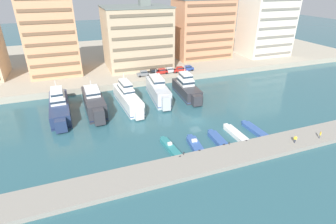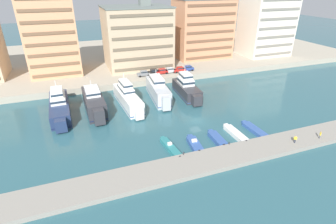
# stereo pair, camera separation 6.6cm
# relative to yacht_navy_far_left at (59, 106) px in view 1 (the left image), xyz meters

# --- Properties ---
(ground_plane) EXTENTS (400.00, 400.00, 0.00)m
(ground_plane) POSITION_rel_yacht_navy_far_left_xyz_m (30.03, -14.70, -2.19)
(ground_plane) COLOR #2D5B66
(quay_promenade) EXTENTS (180.00, 70.00, 1.92)m
(quay_promenade) POSITION_rel_yacht_navy_far_left_xyz_m (30.03, 46.59, -1.23)
(quay_promenade) COLOR #ADA38E
(quay_promenade) RESTS_ON ground
(pier_dock) EXTENTS (120.00, 6.18, 0.88)m
(pier_dock) POSITION_rel_yacht_navy_far_left_xyz_m (30.03, -30.26, -1.75)
(pier_dock) COLOR gray
(pier_dock) RESTS_ON ground
(yacht_navy_far_left) EXTENTS (4.91, 20.06, 7.88)m
(yacht_navy_far_left) POSITION_rel_yacht_navy_far_left_xyz_m (0.00, 0.00, 0.00)
(yacht_navy_far_left) COLOR navy
(yacht_navy_far_left) RESTS_ON ground
(yacht_charcoal_left) EXTENTS (4.85, 17.69, 7.38)m
(yacht_charcoal_left) POSITION_rel_yacht_navy_far_left_xyz_m (8.21, -1.09, 0.18)
(yacht_charcoal_left) COLOR #333338
(yacht_charcoal_left) RESTS_ON ground
(yacht_white_mid_left) EXTENTS (4.95, 19.39, 8.12)m
(yacht_white_mid_left) POSITION_rel_yacht_navy_far_left_xyz_m (16.85, -0.68, 0.13)
(yacht_white_mid_left) COLOR white
(yacht_white_mid_left) RESTS_ON ground
(yacht_silver_center_left) EXTENTS (5.09, 18.24, 7.71)m
(yacht_silver_center_left) POSITION_rel_yacht_navy_far_left_xyz_m (25.81, 0.89, 0.28)
(yacht_silver_center_left) COLOR silver
(yacht_silver_center_left) RESTS_ON ground
(yacht_charcoal_center) EXTENTS (5.18, 16.32, 8.17)m
(yacht_charcoal_center) POSITION_rel_yacht_navy_far_left_xyz_m (34.15, 0.08, 0.09)
(yacht_charcoal_center) COLOR #333338
(yacht_charcoal_center) RESTS_ON ground
(motorboat_teal_far_left) EXTENTS (2.18, 8.00, 1.36)m
(motorboat_teal_far_left) POSITION_rel_yacht_navy_far_left_xyz_m (20.15, -23.87, -1.74)
(motorboat_teal_far_left) COLOR teal
(motorboat_teal_far_left) RESTS_ON ground
(motorboat_blue_left) EXTENTS (2.49, 6.20, 1.44)m
(motorboat_blue_left) POSITION_rel_yacht_navy_far_left_xyz_m (25.03, -24.38, -1.68)
(motorboat_blue_left) COLOR #33569E
(motorboat_blue_left) RESTS_ON ground
(motorboat_blue_mid_left) EXTENTS (2.10, 6.38, 0.97)m
(motorboat_blue_mid_left) POSITION_rel_yacht_navy_far_left_xyz_m (30.25, -24.15, -1.70)
(motorboat_blue_mid_left) COLOR #33569E
(motorboat_blue_mid_left) RESTS_ON ground
(motorboat_white_center_left) EXTENTS (1.95, 7.87, 1.29)m
(motorboat_white_center_left) POSITION_rel_yacht_navy_far_left_xyz_m (35.01, -23.65, -1.73)
(motorboat_white_center_left) COLOR white
(motorboat_white_center_left) RESTS_ON ground
(motorboat_blue_center) EXTENTS (2.17, 7.77, 0.84)m
(motorboat_blue_center) POSITION_rel_yacht_navy_far_left_xyz_m (39.93, -23.59, -1.80)
(motorboat_blue_center) COLOR #33569E
(motorboat_blue_center) RESTS_ON ground
(car_grey_far_left) EXTENTS (4.12, 1.96, 1.80)m
(car_grey_far_left) POSITION_rel_yacht_navy_far_left_xyz_m (25.75, 15.73, 0.70)
(car_grey_far_left) COLOR slate
(car_grey_far_left) RESTS_ON quay_promenade
(car_black_left) EXTENTS (4.17, 2.05, 1.80)m
(car_black_left) POSITION_rel_yacht_navy_far_left_xyz_m (29.30, 16.17, 0.70)
(car_black_left) COLOR black
(car_black_left) RESTS_ON quay_promenade
(car_red_mid_left) EXTENTS (4.18, 2.09, 1.80)m
(car_red_mid_left) POSITION_rel_yacht_navy_far_left_xyz_m (32.06, 15.95, 0.70)
(car_red_mid_left) COLOR red
(car_red_mid_left) RESTS_ON quay_promenade
(car_silver_center_left) EXTENTS (4.12, 1.95, 1.80)m
(car_silver_center_left) POSITION_rel_yacht_navy_far_left_xyz_m (34.92, 16.07, 0.70)
(car_silver_center_left) COLOR #B7BCC1
(car_silver_center_left) RESTS_ON quay_promenade
(car_red_center) EXTENTS (4.12, 1.96, 1.80)m
(car_red_center) POSITION_rel_yacht_navy_far_left_xyz_m (38.34, 15.61, 0.70)
(car_red_center) COLOR red
(car_red_center) RESTS_ON quay_promenade
(car_blue_center_right) EXTENTS (4.13, 1.98, 1.80)m
(car_blue_center_right) POSITION_rel_yacht_navy_far_left_xyz_m (41.61, 16.02, 0.70)
(car_blue_center_right) COLOR #28428E
(car_blue_center_right) RESTS_ON quay_promenade
(apartment_block_left) EXTENTS (15.77, 16.02, 27.58)m
(apartment_block_left) POSITION_rel_yacht_navy_far_left_xyz_m (-0.44, 29.88, 12.57)
(apartment_block_left) COLOR tan
(apartment_block_left) RESTS_ON quay_promenade
(apartment_block_mid_left) EXTENTS (22.31, 18.14, 22.48)m
(apartment_block_mid_left) POSITION_rel_yacht_navy_far_left_xyz_m (27.11, 28.09, 10.01)
(apartment_block_mid_left) COLOR #C6AD89
(apartment_block_mid_left) RESTS_ON quay_promenade
(apartment_block_center_left) EXTENTS (21.78, 14.40, 24.18)m
(apartment_block_center_left) POSITION_rel_yacht_navy_far_left_xyz_m (54.69, 32.10, 10.87)
(apartment_block_center_left) COLOR tan
(apartment_block_center_left) RESTS_ON quay_promenade
(apartment_block_center) EXTENTS (19.47, 13.96, 25.91)m
(apartment_block_center) POSITION_rel_yacht_navy_far_left_xyz_m (80.74, 26.51, 11.74)
(apartment_block_center) COLOR silver
(apartment_block_center) RESTS_ON quay_promenade
(pedestrian_near_edge) EXTENTS (0.52, 0.43, 1.59)m
(pedestrian_near_edge) POSITION_rel_yacht_navy_far_left_xyz_m (43.57, -31.35, -0.37)
(pedestrian_near_edge) COLOR #282D3D
(pedestrian_near_edge) RESTS_ON pier_dock
(pedestrian_mid_deck) EXTENTS (0.46, 0.49, 1.64)m
(pedestrian_mid_deck) POSITION_rel_yacht_navy_far_left_xyz_m (49.53, -31.82, -0.34)
(pedestrian_mid_deck) COLOR #4C515B
(pedestrian_mid_deck) RESTS_ON pier_dock
(bollard_west) EXTENTS (0.20, 0.20, 0.61)m
(bollard_west) POSITION_rel_yacht_navy_far_left_xyz_m (21.35, -27.42, -0.99)
(bollard_west) COLOR #2D2D33
(bollard_west) RESTS_ON pier_dock
(bollard_west_mid) EXTENTS (0.20, 0.20, 0.61)m
(bollard_west_mid) POSITION_rel_yacht_navy_far_left_xyz_m (31.11, -27.42, -0.99)
(bollard_west_mid) COLOR #2D2D33
(bollard_west_mid) RESTS_ON pier_dock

